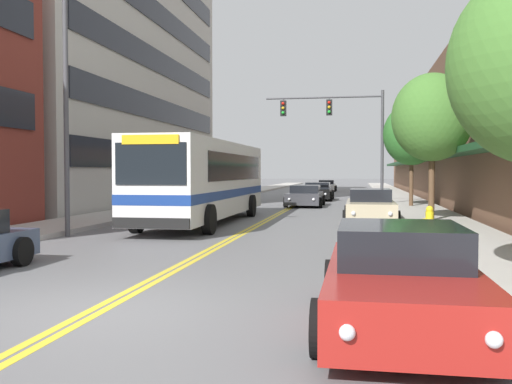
{
  "coord_description": "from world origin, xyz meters",
  "views": [
    {
      "loc": [
        3.81,
        -7.86,
        2.07
      ],
      "look_at": [
        -1.15,
        19.82,
        1.06
      ],
      "focal_mm": 40.0,
      "sensor_mm": 36.0,
      "label": 1
    }
  ],
  "objects_px": {
    "car_white_moving_lead": "(327,186)",
    "car_dark_grey_moving_third": "(305,196)",
    "car_red_parked_right_foreground": "(401,280)",
    "street_tree_right_far": "(412,134)",
    "car_champagne_parked_left_near": "(236,193)",
    "fire_hydrant": "(429,220)",
    "street_lamp_left_near": "(76,81)",
    "car_beige_parked_right_mid": "(370,207)",
    "car_black_moving_second": "(318,192)",
    "traffic_signal_mast": "(342,124)",
    "street_tree_right_mid": "(432,118)",
    "city_bus": "(206,178)"
  },
  "relations": [
    {
      "from": "car_dark_grey_moving_third",
      "to": "street_tree_right_mid",
      "type": "bearing_deg",
      "value": -61.15
    },
    {
      "from": "car_dark_grey_moving_third",
      "to": "street_lamp_left_near",
      "type": "bearing_deg",
      "value": -108.27
    },
    {
      "from": "street_tree_right_far",
      "to": "car_champagne_parked_left_near",
      "type": "bearing_deg",
      "value": 154.85
    },
    {
      "from": "car_red_parked_right_foreground",
      "to": "traffic_signal_mast",
      "type": "bearing_deg",
      "value": 93.26
    },
    {
      "from": "car_champagne_parked_left_near",
      "to": "car_white_moving_lead",
      "type": "xyz_separation_m",
      "value": [
        4.97,
        22.09,
        -0.04
      ]
    },
    {
      "from": "car_red_parked_right_foreground",
      "to": "street_tree_right_far",
      "type": "height_order",
      "value": "street_tree_right_far"
    },
    {
      "from": "car_beige_parked_right_mid",
      "to": "street_tree_right_mid",
      "type": "bearing_deg",
      "value": -2.35
    },
    {
      "from": "car_white_moving_lead",
      "to": "car_dark_grey_moving_third",
      "type": "xyz_separation_m",
      "value": [
        0.14,
        -26.18,
        0.03
      ]
    },
    {
      "from": "street_tree_right_far",
      "to": "street_lamp_left_near",
      "type": "bearing_deg",
      "value": -126.11
    },
    {
      "from": "car_red_parked_right_foreground",
      "to": "traffic_signal_mast",
      "type": "xyz_separation_m",
      "value": [
        -1.51,
        26.51,
        4.27
      ]
    },
    {
      "from": "car_red_parked_right_foreground",
      "to": "traffic_signal_mast",
      "type": "height_order",
      "value": "traffic_signal_mast"
    },
    {
      "from": "city_bus",
      "to": "car_beige_parked_right_mid",
      "type": "bearing_deg",
      "value": 7.78
    },
    {
      "from": "traffic_signal_mast",
      "to": "fire_hydrant",
      "type": "xyz_separation_m",
      "value": [
        3.08,
        -16.41,
        -4.3
      ]
    },
    {
      "from": "car_white_moving_lead",
      "to": "traffic_signal_mast",
      "type": "xyz_separation_m",
      "value": [
        2.29,
        -25.84,
        4.34
      ]
    },
    {
      "from": "car_white_moving_lead",
      "to": "car_dark_grey_moving_third",
      "type": "height_order",
      "value": "car_dark_grey_moving_third"
    },
    {
      "from": "car_black_moving_second",
      "to": "fire_hydrant",
      "type": "bearing_deg",
      "value": -77.99
    },
    {
      "from": "car_beige_parked_right_mid",
      "to": "city_bus",
      "type": "bearing_deg",
      "value": -172.22
    },
    {
      "from": "car_dark_grey_moving_third",
      "to": "street_tree_right_far",
      "type": "distance_m",
      "value": 7.08
    },
    {
      "from": "fire_hydrant",
      "to": "street_lamp_left_near",
      "type": "bearing_deg",
      "value": -174.23
    },
    {
      "from": "car_black_moving_second",
      "to": "fire_hydrant",
      "type": "xyz_separation_m",
      "value": [
        5.0,
        -23.47,
        -0.02
      ]
    },
    {
      "from": "street_lamp_left_near",
      "to": "car_beige_parked_right_mid",
      "type": "bearing_deg",
      "value": 35.05
    },
    {
      "from": "car_beige_parked_right_mid",
      "to": "street_lamp_left_near",
      "type": "xyz_separation_m",
      "value": [
        -9.27,
        -6.5,
        4.28
      ]
    },
    {
      "from": "city_bus",
      "to": "car_red_parked_right_foreground",
      "type": "height_order",
      "value": "city_bus"
    },
    {
      "from": "car_black_moving_second",
      "to": "traffic_signal_mast",
      "type": "xyz_separation_m",
      "value": [
        1.91,
        -7.06,
        4.29
      ]
    },
    {
      "from": "car_white_moving_lead",
      "to": "street_tree_right_far",
      "type": "bearing_deg",
      "value": -77.29
    },
    {
      "from": "car_black_moving_second",
      "to": "car_dark_grey_moving_third",
      "type": "bearing_deg",
      "value": -91.86
    },
    {
      "from": "car_champagne_parked_left_near",
      "to": "street_lamp_left_near",
      "type": "relative_size",
      "value": 0.53
    },
    {
      "from": "car_red_parked_right_foreground",
      "to": "car_beige_parked_right_mid",
      "type": "xyz_separation_m",
      "value": [
        -0.07,
        15.5,
        0.01
      ]
    },
    {
      "from": "street_lamp_left_near",
      "to": "street_tree_right_mid",
      "type": "xyz_separation_m",
      "value": [
        11.61,
        6.4,
        -0.74
      ]
    },
    {
      "from": "car_red_parked_right_foreground",
      "to": "car_black_moving_second",
      "type": "distance_m",
      "value": 33.75
    },
    {
      "from": "car_red_parked_right_foreground",
      "to": "car_beige_parked_right_mid",
      "type": "distance_m",
      "value": 15.5
    },
    {
      "from": "car_beige_parked_right_mid",
      "to": "street_lamp_left_near",
      "type": "relative_size",
      "value": 0.6
    },
    {
      "from": "city_bus",
      "to": "street_tree_right_far",
      "type": "distance_m",
      "value": 13.97
    },
    {
      "from": "car_champagne_parked_left_near",
      "to": "street_tree_right_far",
      "type": "relative_size",
      "value": 0.76
    },
    {
      "from": "traffic_signal_mast",
      "to": "street_tree_right_mid",
      "type": "relative_size",
      "value": 1.22
    },
    {
      "from": "car_black_moving_second",
      "to": "street_tree_right_mid",
      "type": "xyz_separation_m",
      "value": [
        5.69,
        -18.17,
        3.56
      ]
    },
    {
      "from": "car_champagne_parked_left_near",
      "to": "street_tree_right_far",
      "type": "height_order",
      "value": "street_tree_right_far"
    },
    {
      "from": "car_beige_parked_right_mid",
      "to": "traffic_signal_mast",
      "type": "height_order",
      "value": "traffic_signal_mast"
    },
    {
      "from": "city_bus",
      "to": "street_lamp_left_near",
      "type": "xyz_separation_m",
      "value": [
        -2.7,
        -5.6,
        3.1
      ]
    },
    {
      "from": "car_champagne_parked_left_near",
      "to": "car_red_parked_right_foreground",
      "type": "height_order",
      "value": "car_red_parked_right_foreground"
    },
    {
      "from": "street_tree_right_far",
      "to": "car_dark_grey_moving_third",
      "type": "bearing_deg",
      "value": 169.27
    },
    {
      "from": "city_bus",
      "to": "fire_hydrant",
      "type": "xyz_separation_m",
      "value": [
        8.21,
        -4.5,
        -1.22
      ]
    },
    {
      "from": "car_white_moving_lead",
      "to": "street_tree_right_far",
      "type": "xyz_separation_m",
      "value": [
        6.16,
        -27.32,
        3.58
      ]
    },
    {
      "from": "traffic_signal_mast",
      "to": "street_tree_right_mid",
      "type": "height_order",
      "value": "traffic_signal_mast"
    },
    {
      "from": "city_bus",
      "to": "car_beige_parked_right_mid",
      "type": "relative_size",
      "value": 2.51
    },
    {
      "from": "car_champagne_parked_left_near",
      "to": "traffic_signal_mast",
      "type": "height_order",
      "value": "traffic_signal_mast"
    },
    {
      "from": "car_beige_parked_right_mid",
      "to": "street_tree_right_far",
      "type": "relative_size",
      "value": 0.86
    },
    {
      "from": "car_beige_parked_right_mid",
      "to": "car_black_moving_second",
      "type": "bearing_deg",
      "value": 100.51
    },
    {
      "from": "car_white_moving_lead",
      "to": "traffic_signal_mast",
      "type": "distance_m",
      "value": 26.31
    },
    {
      "from": "car_white_moving_lead",
      "to": "car_dark_grey_moving_third",
      "type": "distance_m",
      "value": 26.18
    }
  ]
}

